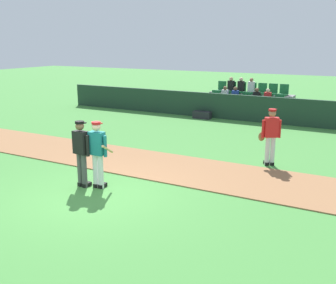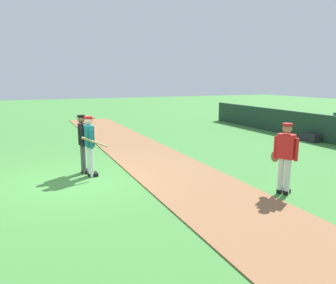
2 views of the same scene
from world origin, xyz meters
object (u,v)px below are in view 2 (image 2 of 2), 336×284
Objects in this scene: umpire_home_plate at (83,141)px; equipment_bag at (309,138)px; batter_teal_jersey at (90,144)px; runner_red_jersey at (285,156)px.

equipment_bag is (-1.11, 10.26, -0.82)m from umpire_home_plate.
runner_red_jersey is (3.39, 4.08, -0.01)m from batter_teal_jersey.
runner_red_jersey is (3.82, 4.19, -0.04)m from umpire_home_plate.
batter_teal_jersey is 0.44m from umpire_home_plate.
equipment_bag is (-1.54, 10.15, -0.79)m from batter_teal_jersey.
umpire_home_plate is 1.96× the size of equipment_bag.
umpire_home_plate is at bearing -132.31° from runner_red_jersey.
umpire_home_plate is at bearing -164.70° from batter_teal_jersey.
umpire_home_plate is 10.36m from equipment_bag.
batter_teal_jersey is 10.29m from equipment_bag.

